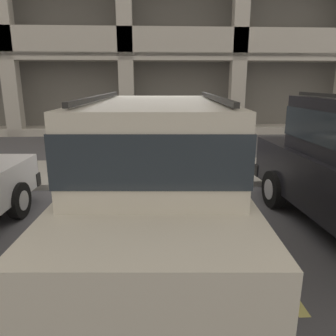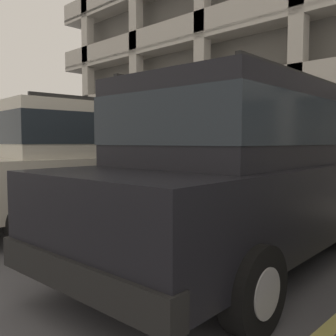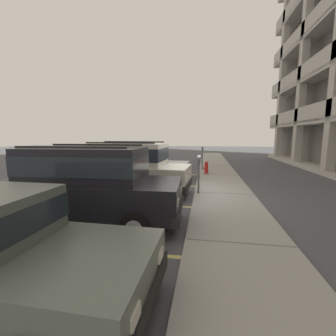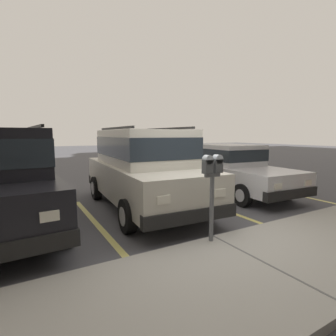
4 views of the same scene
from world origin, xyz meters
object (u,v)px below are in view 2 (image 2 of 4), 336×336
at_px(red_sedan, 3,166).
at_px(fire_hydrant, 91,171).
at_px(silver_suv, 91,158).
at_px(dark_hatchback, 246,167).
at_px(parking_meter_near, 196,150).
at_px(parking_meter_far, 59,150).

relative_size(red_sedan, fire_hydrant, 6.55).
distance_m(silver_suv, red_sedan, 3.20).
height_order(red_sedan, dark_hatchback, dark_hatchback).
bearing_deg(dark_hatchback, parking_meter_near, 135.54).
xyz_separation_m(red_sedan, fire_hydrant, (-1.33, 3.26, -0.36)).
bearing_deg(silver_suv, dark_hatchback, 3.28).
xyz_separation_m(red_sedan, parking_meter_far, (-2.82, 3.01, 0.27)).
relative_size(parking_meter_far, fire_hydrant, 2.12).
bearing_deg(dark_hatchback, parking_meter_far, 160.45).
height_order(parking_meter_far, fire_hydrant, parking_meter_far).
height_order(red_sedan, parking_meter_near, parking_meter_near).
height_order(silver_suv, dark_hatchback, same).
xyz_separation_m(dark_hatchback, parking_meter_far, (-9.09, 2.79, 0.01)).
distance_m(parking_meter_near, fire_hydrant, 4.61).
distance_m(red_sedan, dark_hatchback, 6.28).
bearing_deg(parking_meter_near, parking_meter_far, 179.59).
bearing_deg(parking_meter_far, silver_suv, -24.88).
bearing_deg(fire_hydrant, dark_hatchback, -21.80).
relative_size(silver_suv, parking_meter_near, 3.42).
bearing_deg(parking_meter_far, fire_hydrant, 9.64).
relative_size(red_sedan, parking_meter_near, 3.21).
distance_m(red_sedan, parking_meter_far, 4.13).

